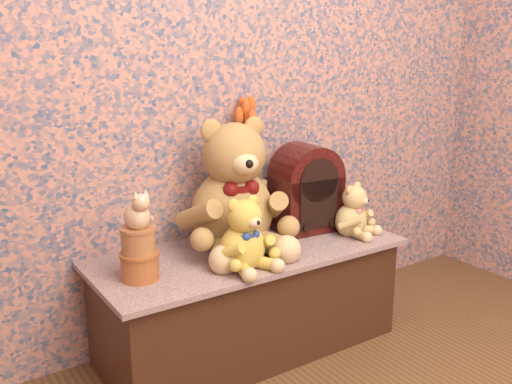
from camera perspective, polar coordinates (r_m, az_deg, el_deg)
display_shelf at (r=2.28m, az=-0.70°, el=-10.72°), size 1.21×0.51×0.42m
teddy_large at (r=2.16m, az=-2.42°, el=1.32°), size 0.51×0.57×0.54m
teddy_medium at (r=1.99m, az=-1.36°, el=-3.79°), size 0.25×0.29×0.28m
teddy_small at (r=2.37m, az=9.57°, el=-1.52°), size 0.26×0.27×0.23m
cathedral_radio at (r=2.39m, az=5.03°, el=0.46°), size 0.28×0.22×0.37m
ceramic_vase at (r=2.36m, az=-0.48°, el=-1.51°), size 0.17×0.17×0.22m
dried_stalks at (r=2.29m, az=-0.50°, el=6.34°), size 0.23×0.23×0.43m
biscuit_tin_lower at (r=1.96m, az=-11.56°, el=-7.29°), size 0.15×0.15×0.09m
biscuit_tin_upper at (r=1.93m, az=-11.70°, el=-4.80°), size 0.12×0.12×0.09m
cat_figurine at (r=1.89m, az=-11.88°, el=-1.56°), size 0.11×0.12×0.14m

